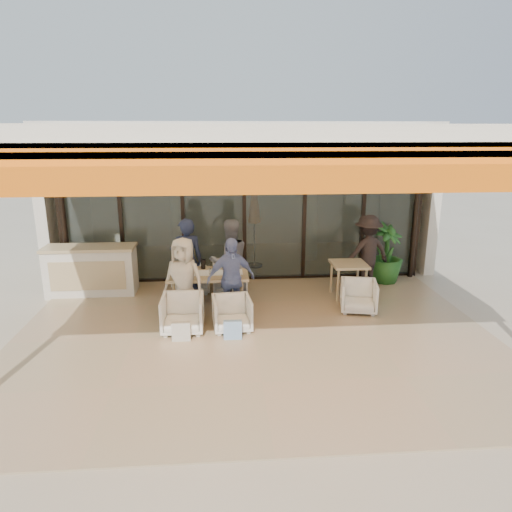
{
  "coord_description": "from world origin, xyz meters",
  "views": [
    {
      "loc": [
        -0.51,
        -7.01,
        3.35
      ],
      "look_at": [
        0.1,
        0.9,
        1.15
      ],
      "focal_mm": 32.0,
      "sensor_mm": 36.0,
      "label": 1
    }
  ],
  "objects_px": {
    "chair_near_right": "(232,312)",
    "side_table": "(349,268)",
    "chair_near_left": "(183,312)",
    "diner_navy": "(187,261)",
    "chair_far_left": "(190,278)",
    "diner_grey": "(230,261)",
    "side_chair": "(359,295)",
    "host_counter": "(91,270)",
    "potted_palm": "(386,253)",
    "diner_periwinkle": "(231,279)",
    "standing_woman": "(367,252)",
    "diner_cream": "(184,280)",
    "dining_table": "(208,276)",
    "chair_far_right": "(230,276)"
  },
  "relations": [
    {
      "from": "chair_near_right",
      "to": "side_table",
      "type": "height_order",
      "value": "side_table"
    },
    {
      "from": "diner_cream",
      "to": "side_table",
      "type": "distance_m",
      "value": 3.38
    },
    {
      "from": "potted_palm",
      "to": "chair_near_right",
      "type": "bearing_deg",
      "value": -146.75
    },
    {
      "from": "diner_grey",
      "to": "side_chair",
      "type": "distance_m",
      "value": 2.58
    },
    {
      "from": "side_chair",
      "to": "potted_palm",
      "type": "relative_size",
      "value": 0.49
    },
    {
      "from": "chair_near_left",
      "to": "diner_navy",
      "type": "height_order",
      "value": "diner_navy"
    },
    {
      "from": "chair_near_right",
      "to": "host_counter",
      "type": "bearing_deg",
      "value": 139.47
    },
    {
      "from": "host_counter",
      "to": "diner_grey",
      "type": "xyz_separation_m",
      "value": [
        2.87,
        -0.61,
        0.31
      ]
    },
    {
      "from": "chair_near_right",
      "to": "diner_grey",
      "type": "xyz_separation_m",
      "value": [
        -0.0,
        1.4,
        0.51
      ]
    },
    {
      "from": "diner_grey",
      "to": "side_chair",
      "type": "relative_size",
      "value": 2.5
    },
    {
      "from": "chair_near_left",
      "to": "potted_palm",
      "type": "relative_size",
      "value": 0.53
    },
    {
      "from": "chair_near_right",
      "to": "diner_cream",
      "type": "relative_size",
      "value": 0.43
    },
    {
      "from": "chair_near_left",
      "to": "diner_periwinkle",
      "type": "height_order",
      "value": "diner_periwinkle"
    },
    {
      "from": "side_table",
      "to": "standing_woman",
      "type": "relative_size",
      "value": 0.46
    },
    {
      "from": "host_counter",
      "to": "side_chair",
      "type": "relative_size",
      "value": 2.75
    },
    {
      "from": "chair_near_right",
      "to": "potted_palm",
      "type": "height_order",
      "value": "potted_palm"
    },
    {
      "from": "side_chair",
      "to": "potted_palm",
      "type": "distance_m",
      "value": 2.02
    },
    {
      "from": "chair_near_left",
      "to": "diner_navy",
      "type": "distance_m",
      "value": 1.49
    },
    {
      "from": "chair_near_right",
      "to": "standing_woman",
      "type": "xyz_separation_m",
      "value": [
        2.97,
        1.97,
        0.48
      ]
    },
    {
      "from": "diner_cream",
      "to": "standing_woman",
      "type": "distance_m",
      "value": 4.08
    },
    {
      "from": "chair_far_left",
      "to": "side_table",
      "type": "relative_size",
      "value": 0.94
    },
    {
      "from": "chair_near_right",
      "to": "diner_navy",
      "type": "height_order",
      "value": "diner_navy"
    },
    {
      "from": "diner_cream",
      "to": "diner_periwinkle",
      "type": "relative_size",
      "value": 1.01
    },
    {
      "from": "chair_far_left",
      "to": "chair_near_right",
      "type": "relative_size",
      "value": 1.06
    },
    {
      "from": "side_chair",
      "to": "potted_palm",
      "type": "height_order",
      "value": "potted_palm"
    },
    {
      "from": "host_counter",
      "to": "standing_woman",
      "type": "height_order",
      "value": "standing_woman"
    },
    {
      "from": "diner_navy",
      "to": "diner_grey",
      "type": "bearing_deg",
      "value": 169.44
    },
    {
      "from": "host_counter",
      "to": "side_table",
      "type": "bearing_deg",
      "value": -6.62
    },
    {
      "from": "standing_woman",
      "to": "chair_near_left",
      "type": "bearing_deg",
      "value": 13.39
    },
    {
      "from": "diner_cream",
      "to": "standing_woman",
      "type": "bearing_deg",
      "value": 42.36
    },
    {
      "from": "chair_near_right",
      "to": "standing_woman",
      "type": "height_order",
      "value": "standing_woman"
    },
    {
      "from": "diner_cream",
      "to": "side_table",
      "type": "bearing_deg",
      "value": 36.68
    },
    {
      "from": "dining_table",
      "to": "diner_navy",
      "type": "relative_size",
      "value": 0.87
    },
    {
      "from": "chair_far_right",
      "to": "diner_grey",
      "type": "xyz_separation_m",
      "value": [
        0.0,
        -0.5,
        0.48
      ]
    },
    {
      "from": "side_table",
      "to": "potted_palm",
      "type": "height_order",
      "value": "potted_palm"
    },
    {
      "from": "side_table",
      "to": "standing_woman",
      "type": "height_order",
      "value": "standing_woman"
    },
    {
      "from": "diner_cream",
      "to": "side_chair",
      "type": "xyz_separation_m",
      "value": [
        3.25,
        0.15,
        -0.43
      ]
    },
    {
      "from": "chair_near_right",
      "to": "diner_periwinkle",
      "type": "xyz_separation_m",
      "value": [
        -0.0,
        0.5,
        0.43
      ]
    },
    {
      "from": "diner_navy",
      "to": "diner_periwinkle",
      "type": "relative_size",
      "value": 1.13
    },
    {
      "from": "diner_periwinkle",
      "to": "host_counter",
      "type": "bearing_deg",
      "value": 134.58
    },
    {
      "from": "diner_navy",
      "to": "potted_palm",
      "type": "height_order",
      "value": "diner_navy"
    },
    {
      "from": "chair_far_right",
      "to": "standing_woman",
      "type": "distance_m",
      "value": 3.0
    },
    {
      "from": "diner_navy",
      "to": "diner_cream",
      "type": "xyz_separation_m",
      "value": [
        0.0,
        -0.9,
        -0.09
      ]
    },
    {
      "from": "host_counter",
      "to": "chair_far_left",
      "type": "relative_size",
      "value": 2.64
    },
    {
      "from": "chair_far_left",
      "to": "chair_near_right",
      "type": "height_order",
      "value": "chair_far_left"
    },
    {
      "from": "chair_far_left",
      "to": "chair_far_right",
      "type": "height_order",
      "value": "chair_far_right"
    },
    {
      "from": "host_counter",
      "to": "dining_table",
      "type": "distance_m",
      "value": 2.67
    },
    {
      "from": "chair_near_left",
      "to": "potted_palm",
      "type": "bearing_deg",
      "value": 28.44
    },
    {
      "from": "diner_grey",
      "to": "chair_near_left",
      "type": "bearing_deg",
      "value": 41.36
    },
    {
      "from": "host_counter",
      "to": "diner_cream",
      "type": "distance_m",
      "value": 2.54
    }
  ]
}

